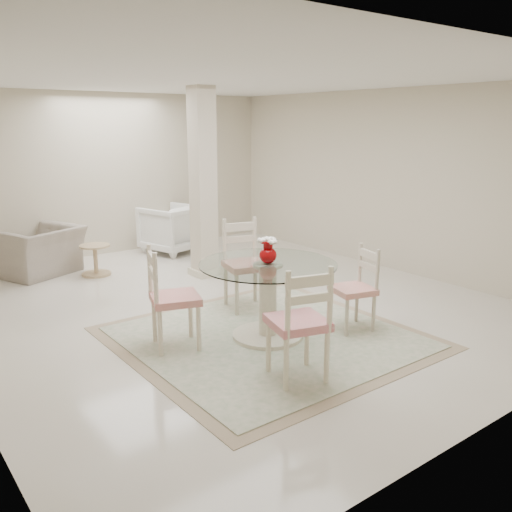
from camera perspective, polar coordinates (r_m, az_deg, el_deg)
ground at (r=6.80m, az=-3.14°, el=-5.06°), size 7.00×7.00×0.00m
room_shell at (r=6.44m, az=-3.36°, el=10.75°), size 6.02×7.02×2.71m
column at (r=7.84m, az=-5.60°, el=7.56°), size 0.30×0.30×2.70m
area_rug at (r=5.75m, az=1.22°, el=-8.56°), size 2.88×2.88×0.02m
dining_table at (r=5.61m, az=1.24°, el=-4.72°), size 1.41×1.41×0.81m
red_vase at (r=5.47m, az=1.28°, el=0.59°), size 0.21×0.20×0.27m
dining_chair_east at (r=5.93m, az=10.72°, el=-2.74°), size 0.50×0.50×1.01m
dining_chair_north at (r=6.50m, az=-1.29°, el=-0.14°), size 0.59×0.59×1.19m
dining_chair_west at (r=5.37m, az=-9.33°, el=-3.64°), size 0.58×0.58×1.14m
dining_chair_south at (r=4.63m, az=4.82°, el=-6.25°), size 0.58×0.58×1.17m
recliner_taupe at (r=8.64m, az=-21.85°, el=0.48°), size 1.37×1.30×0.71m
armchair_white at (r=9.53m, az=-8.83°, el=2.87°), size 1.09×1.11×0.82m
side_table at (r=8.34m, az=-16.52°, el=-0.53°), size 0.44×0.44×0.46m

